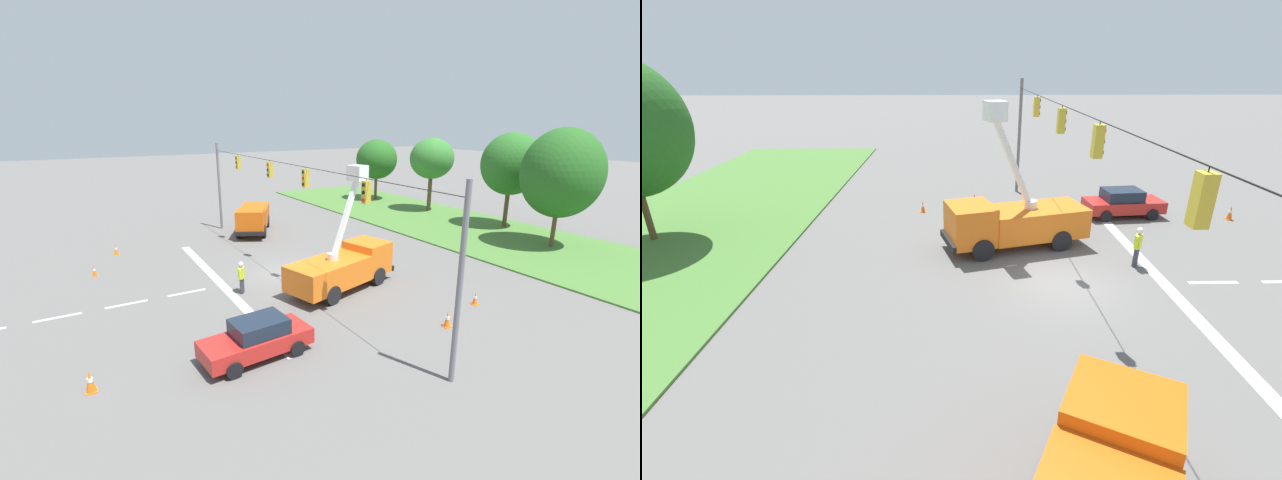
{
  "view_description": "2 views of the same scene",
  "coord_description": "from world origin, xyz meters",
  "views": [
    {
      "loc": [
        22.14,
        -10.76,
        8.93
      ],
      "look_at": [
        -2.03,
        3.39,
        1.12
      ],
      "focal_mm": 24.0,
      "sensor_mm": 36.0,
      "label": 1
    },
    {
      "loc": [
        -14.91,
        4.2,
        8.21
      ],
      "look_at": [
        1.38,
        3.9,
        1.34
      ],
      "focal_mm": 24.0,
      "sensor_mm": 36.0,
      "label": 2
    }
  ],
  "objects": [
    {
      "name": "signal_gantry",
      "position": [
        -0.05,
        -0.0,
        4.58
      ],
      "size": [
        26.2,
        0.33,
        7.2
      ],
      "color": "slate",
      "rests_on": "ground"
    },
    {
      "name": "road_worker",
      "position": [
        1.56,
        -3.56,
        1.0
      ],
      "size": [
        0.54,
        0.43,
        1.77
      ],
      "color": "#383842",
      "rests_on": "ground"
    },
    {
      "name": "ground_plane",
      "position": [
        0.0,
        0.0,
        0.0
      ],
      "size": [
        200.0,
        200.0,
        0.0
      ],
      "primitive_type": "plane",
      "color": "#605E5B"
    },
    {
      "name": "traffic_cone_foreground_left",
      "position": [
        9.94,
        3.0,
        0.38
      ],
      "size": [
        0.36,
        0.36,
        0.77
      ],
      "color": "orange",
      "rests_on": "ground"
    },
    {
      "name": "lane_markings",
      "position": [
        0.0,
        -5.61,
        0.0
      ],
      "size": [
        17.6,
        15.25,
        0.01
      ],
      "color": "silver",
      "rests_on": "ground"
    },
    {
      "name": "traffic_cone_near_bucket",
      "position": [
        8.89,
        6.06,
        0.31
      ],
      "size": [
        0.36,
        0.36,
        0.65
      ],
      "color": "orange",
      "rests_on": "ground"
    },
    {
      "name": "sedan_red",
      "position": [
        7.98,
        -5.31,
        0.79
      ],
      "size": [
        2.2,
        4.44,
        1.56
      ],
      "color": "red",
      "rests_on": "ground"
    },
    {
      "name": "utility_truck_bucket_lift",
      "position": [
        3.72,
        1.5,
        1.37
      ],
      "size": [
        3.99,
        7.04,
        6.67
      ],
      "color": "orange",
      "rests_on": "ground"
    },
    {
      "name": "traffic_cone_foreground_right",
      "position": [
        7.24,
        -11.1,
        0.4
      ],
      "size": [
        0.36,
        0.36,
        0.81
      ],
      "color": "orange",
      "rests_on": "ground"
    }
  ]
}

